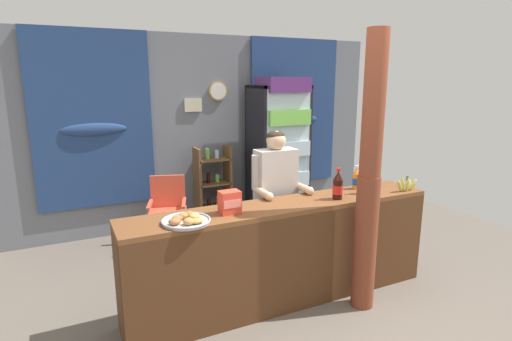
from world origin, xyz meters
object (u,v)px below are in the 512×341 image
(plastic_lawn_chair, at_px, (168,207))
(soda_bottle_orange_soda, at_px, (356,179))
(stall_counter, at_px, (290,247))
(soda_bottle_cola, at_px, (338,186))
(pastry_tray, at_px, (186,220))
(timber_post, at_px, (369,182))
(soda_bottle_grape_soda, at_px, (364,183))
(snack_box_crackers, at_px, (230,202))
(drink_fridge, at_px, (279,145))
(shopkeeper, at_px, (276,188))
(bottle_shelf_rack, at_px, (213,186))
(banana_bunch, at_px, (406,185))

(plastic_lawn_chair, height_order, soda_bottle_orange_soda, soda_bottle_orange_soda)
(stall_counter, height_order, soda_bottle_cola, soda_bottle_cola)
(soda_bottle_orange_soda, bearing_deg, pastry_tray, -172.74)
(stall_counter, xyz_separation_m, timber_post, (0.59, -0.29, 0.59))
(soda_bottle_grape_soda, height_order, snack_box_crackers, soda_bottle_grape_soda)
(drink_fridge, xyz_separation_m, pastry_tray, (-1.92, -2.00, -0.16))
(timber_post, relative_size, shopkeeper, 1.58)
(plastic_lawn_chair, xyz_separation_m, shopkeeper, (0.78, -1.32, 0.47))
(pastry_tray, bearing_deg, soda_bottle_cola, 0.86)
(bottle_shelf_rack, xyz_separation_m, plastic_lawn_chair, (-0.74, -0.41, -0.09))
(pastry_tray, relative_size, banana_bunch, 1.42)
(soda_bottle_grape_soda, height_order, pastry_tray, soda_bottle_grape_soda)
(soda_bottle_grape_soda, height_order, soda_bottle_orange_soda, soda_bottle_grape_soda)
(plastic_lawn_chair, relative_size, shopkeeper, 0.56)
(bottle_shelf_rack, relative_size, snack_box_crackers, 5.95)
(drink_fridge, height_order, snack_box_crackers, drink_fridge)
(timber_post, xyz_separation_m, bottle_shelf_rack, (-0.50, 2.53, -0.57))
(stall_counter, xyz_separation_m, plastic_lawn_chair, (-0.64, 1.83, -0.07))
(soda_bottle_orange_soda, xyz_separation_m, snack_box_crackers, (-1.44, -0.15, -0.01))
(soda_bottle_grape_soda, xyz_separation_m, snack_box_crackers, (-1.38, 0.02, -0.01))
(soda_bottle_orange_soda, bearing_deg, plastic_lawn_chair, 133.88)
(bottle_shelf_rack, height_order, soda_bottle_orange_soda, soda_bottle_orange_soda)
(shopkeeper, xyz_separation_m, soda_bottle_cola, (0.37, -0.49, 0.10))
(bottle_shelf_rack, bearing_deg, banana_bunch, -62.61)
(timber_post, height_order, plastic_lawn_chair, timber_post)
(stall_counter, distance_m, plastic_lawn_chair, 1.94)
(shopkeeper, distance_m, pastry_tray, 1.18)
(shopkeeper, height_order, snack_box_crackers, shopkeeper)
(drink_fridge, relative_size, snack_box_crackers, 10.87)
(banana_bunch, bearing_deg, snack_box_crackers, 175.90)
(timber_post, bearing_deg, pastry_tray, 169.17)
(stall_counter, relative_size, timber_post, 1.21)
(drink_fridge, height_order, soda_bottle_cola, drink_fridge)
(shopkeeper, bearing_deg, drink_fridge, 59.90)
(soda_bottle_cola, relative_size, banana_bunch, 1.09)
(stall_counter, xyz_separation_m, snack_box_crackers, (-0.54, 0.08, 0.46))
(plastic_lawn_chair, bearing_deg, banana_bunch, -44.45)
(soda_bottle_orange_soda, relative_size, banana_bunch, 0.90)
(drink_fridge, xyz_separation_m, soda_bottle_grape_soda, (-0.15, -1.94, -0.08))
(bottle_shelf_rack, relative_size, shopkeeper, 0.73)
(bottle_shelf_rack, bearing_deg, soda_bottle_cola, -79.44)
(banana_bunch, bearing_deg, pastry_tray, 178.64)
(soda_bottle_orange_soda, bearing_deg, timber_post, -120.19)
(snack_box_crackers, bearing_deg, pastry_tray, -168.75)
(soda_bottle_grape_soda, bearing_deg, shopkeeper, 147.34)
(snack_box_crackers, xyz_separation_m, pastry_tray, (-0.39, -0.08, -0.07))
(bottle_shelf_rack, xyz_separation_m, shopkeeper, (0.04, -1.72, 0.38))
(bottle_shelf_rack, relative_size, soda_bottle_grape_soda, 4.50)
(timber_post, bearing_deg, banana_bunch, 19.13)
(bottle_shelf_rack, bearing_deg, pastry_tray, -114.56)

